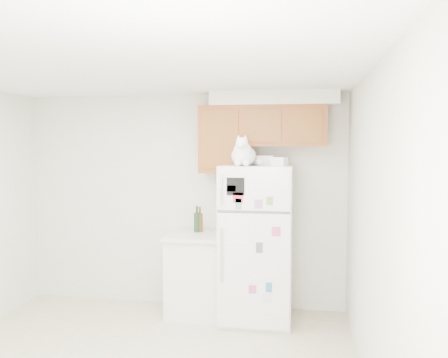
% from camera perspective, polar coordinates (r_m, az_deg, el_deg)
% --- Properties ---
extents(room_shell, '(3.84, 4.04, 2.52)m').
position_cam_1_polar(room_shell, '(3.92, -9.44, 0.46)').
color(room_shell, silver).
rests_on(room_shell, ground_plane).
extents(refrigerator, '(0.76, 0.78, 1.70)m').
position_cam_1_polar(refrigerator, '(5.20, 3.94, -7.71)').
color(refrigerator, white).
rests_on(refrigerator, ground_plane).
extents(base_counter, '(0.64, 0.64, 0.92)m').
position_cam_1_polar(base_counter, '(5.47, -3.36, -11.29)').
color(base_counter, white).
rests_on(base_counter, ground_plane).
extents(cat, '(0.31, 0.46, 0.32)m').
position_cam_1_polar(cat, '(4.91, 2.36, 3.00)').
color(cat, white).
rests_on(cat, refrigerator).
extents(storage_box_back, '(0.19, 0.15, 0.10)m').
position_cam_1_polar(storage_box_back, '(5.15, 5.03, 2.26)').
color(storage_box_back, white).
rests_on(storage_box_back, refrigerator).
extents(storage_box_front, '(0.18, 0.16, 0.09)m').
position_cam_1_polar(storage_box_front, '(4.92, 6.67, 2.10)').
color(storage_box_front, white).
rests_on(storage_box_front, refrigerator).
extents(bottle_green, '(0.07, 0.07, 0.30)m').
position_cam_1_polar(bottle_green, '(5.45, -3.28, -4.81)').
color(bottle_green, '#19381E').
rests_on(bottle_green, base_counter).
extents(bottle_amber, '(0.07, 0.07, 0.29)m').
position_cam_1_polar(bottle_amber, '(5.46, -2.92, -4.85)').
color(bottle_amber, '#593814').
rests_on(bottle_amber, base_counter).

